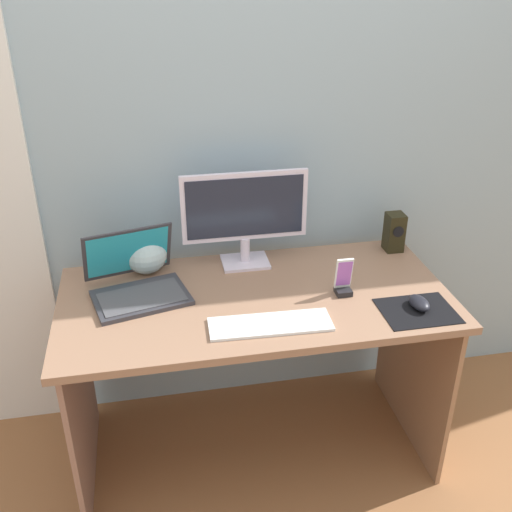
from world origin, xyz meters
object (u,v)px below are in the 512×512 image
fishbowl (146,253)px  keyboard_external (270,324)px  laptop (137,282)px  mouse (419,303)px  speaker_right (394,232)px  phone_in_dock (344,281)px  monitor (245,214)px

fishbowl → keyboard_external: size_ratio=0.40×
fishbowl → keyboard_external: (0.38, -0.45, -0.07)m
laptop → fishbowl: laptop is taller
keyboard_external → mouse: 0.52m
keyboard_external → laptop: bearing=147.6°
speaker_right → laptop: 1.04m
laptop → keyboard_external: bearing=-34.5°
fishbowl → keyboard_external: 0.59m
laptop → phone_in_dock: laptop is taller
fishbowl → mouse: size_ratio=1.61×
monitor → fishbowl: size_ratio=2.94×
monitor → speaker_right: (0.61, 0.00, -0.13)m
fishbowl → phone_in_dock: bearing=-23.7°
monitor → speaker_right: bearing=0.2°
laptop → phone_in_dock: bearing=-11.0°
mouse → phone_in_dock: bearing=144.7°
fishbowl → mouse: bearing=-26.1°
mouse → speaker_right: bearing=76.3°
speaker_right → laptop: size_ratio=0.41×
phone_in_dock → mouse: bearing=-32.6°
speaker_right → laptop: laptop is taller
speaker_right → phone_in_dock: speaker_right is taller
phone_in_dock → laptop: bearing=169.0°
keyboard_external → fishbowl: bearing=132.6°
monitor → laptop: size_ratio=1.24×
monitor → mouse: monitor is taller
speaker_right → keyboard_external: size_ratio=0.39×
monitor → speaker_right: size_ratio=3.02×
phone_in_dock → speaker_right: bearing=43.4°
mouse → laptop: bearing=160.6°
monitor → mouse: (0.53, -0.43, -0.19)m
laptop → speaker_right: bearing=8.4°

